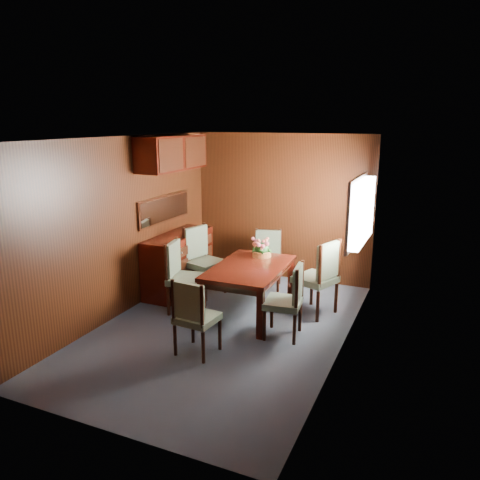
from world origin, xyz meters
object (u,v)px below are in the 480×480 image
at_px(chair_left_near, 181,272).
at_px(chair_right_near, 289,297).
at_px(sideboard, 179,262).
at_px(flower_centerpiece, 262,247).
at_px(dining_table, 250,273).
at_px(chair_head, 194,314).

xyz_separation_m(chair_left_near, chair_right_near, (1.62, -0.19, -0.04)).
bearing_deg(chair_right_near, chair_left_near, 76.87).
relative_size(sideboard, chair_right_near, 1.49).
distance_m(sideboard, chair_right_near, 2.26).
xyz_separation_m(chair_right_near, flower_centerpiece, (-0.73, 0.95, 0.31)).
xyz_separation_m(sideboard, dining_table, (1.37, -0.41, 0.14)).
height_order(chair_right_near, chair_head, chair_right_near).
bearing_deg(flower_centerpiece, sideboard, -177.02).
distance_m(dining_table, chair_left_near, 0.95).
relative_size(chair_right_near, chair_head, 1.03).
distance_m(chair_left_near, chair_right_near, 1.63).
xyz_separation_m(sideboard, chair_head, (1.25, -1.76, 0.06)).
bearing_deg(chair_left_near, dining_table, 96.04).
relative_size(chair_left_near, chair_right_near, 1.07).
height_order(sideboard, flower_centerpiece, flower_centerpiece).
bearing_deg(chair_head, dining_table, 89.51).
relative_size(sideboard, chair_left_near, 1.39).
bearing_deg(sideboard, dining_table, -16.81).
xyz_separation_m(dining_table, flower_centerpiece, (-0.01, 0.48, 0.24)).
height_order(dining_table, chair_left_near, chair_left_near).
distance_m(sideboard, dining_table, 1.44).
height_order(chair_left_near, chair_head, chair_left_near).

